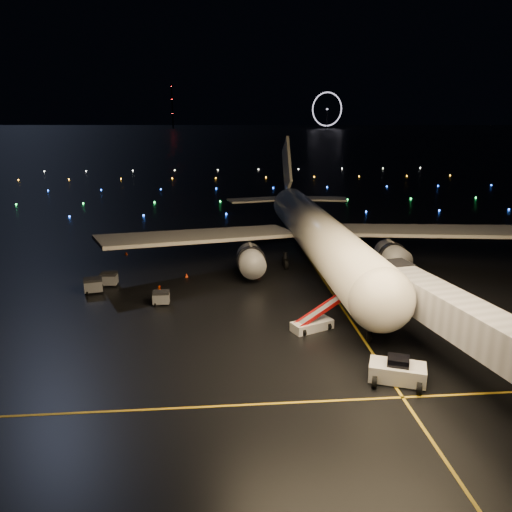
# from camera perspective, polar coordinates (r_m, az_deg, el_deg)

# --- Properties ---
(ground) EXTENTS (2000.00, 2000.00, 0.00)m
(ground) POSITION_cam_1_polar(r_m,az_deg,el_deg) (342.50, -4.70, 12.41)
(ground) COLOR black
(ground) RESTS_ON ground
(lane_centre) EXTENTS (0.25, 80.00, 0.02)m
(lane_centre) POSITION_cam_1_polar(r_m,az_deg,el_deg) (61.97, 8.22, -3.49)
(lane_centre) COLOR gold
(lane_centre) RESTS_ON ground
(lane_cross) EXTENTS (60.00, 0.25, 0.02)m
(lane_cross) POSITION_cam_1_polar(r_m,az_deg,el_deg) (37.98, -9.44, -16.80)
(lane_cross) COLOR gold
(lane_cross) RESTS_ON ground
(airliner) EXTENTS (59.43, 56.54, 16.60)m
(airliner) POSITION_cam_1_polar(r_m,az_deg,el_deg) (69.43, 6.63, 5.75)
(airliner) COLOR beige
(airliner) RESTS_ON ground
(pushback_tug) EXTENTS (4.87, 3.68, 2.07)m
(pushback_tug) POSITION_cam_1_polar(r_m,az_deg,el_deg) (41.83, 15.87, -12.33)
(pushback_tug) COLOR silver
(pushback_tug) RESTS_ON ground
(belt_loader) EXTENTS (6.25, 4.01, 2.96)m
(belt_loader) POSITION_cam_1_polar(r_m,az_deg,el_deg) (49.26, 6.46, -6.79)
(belt_loader) COLOR silver
(belt_loader) RESTS_ON ground
(crew_c) EXTENTS (0.77, 1.18, 1.87)m
(crew_c) POSITION_cam_1_polar(r_m,az_deg,el_deg) (57.45, -10.96, -4.21)
(crew_c) COLOR #FF4803
(crew_c) RESTS_ON ground
(safety_cone_0) EXTENTS (0.45, 0.45, 0.48)m
(safety_cone_0) POSITION_cam_1_polar(r_m,az_deg,el_deg) (64.83, 0.34, -2.23)
(safety_cone_0) COLOR #F93D0E
(safety_cone_0) RESTS_ON ground
(safety_cone_1) EXTENTS (0.58, 0.58, 0.49)m
(safety_cone_1) POSITION_cam_1_polar(r_m,az_deg,el_deg) (71.74, -0.88, -0.43)
(safety_cone_1) COLOR #F93D0E
(safety_cone_1) RESTS_ON ground
(safety_cone_2) EXTENTS (0.59, 0.59, 0.53)m
(safety_cone_2) POSITION_cam_1_polar(r_m,az_deg,el_deg) (65.44, -7.94, -2.19)
(safety_cone_2) COLOR #F93D0E
(safety_cone_2) RESTS_ON ground
(safety_cone_3) EXTENTS (0.54, 0.54, 0.54)m
(safety_cone_3) POSITION_cam_1_polar(r_m,az_deg,el_deg) (77.56, -14.63, 0.32)
(safety_cone_3) COLOR #F93D0E
(safety_cone_3) RESTS_ON ground
(ferris_wheel) EXTENTS (49.33, 16.80, 52.00)m
(ferris_wheel) POSITION_cam_1_polar(r_m,az_deg,el_deg) (781.03, 8.13, 16.13)
(ferris_wheel) COLOR black
(ferris_wheel) RESTS_ON ground
(radio_mast) EXTENTS (1.80, 1.80, 64.00)m
(radio_mast) POSITION_cam_1_polar(r_m,az_deg,el_deg) (784.14, -9.55, 16.51)
(radio_mast) COLOR black
(radio_mast) RESTS_ON ground
(taxiway_lights) EXTENTS (164.00, 92.00, 0.36)m
(taxiway_lights) POSITION_cam_1_polar(r_m,az_deg,el_deg) (149.27, -4.22, 8.05)
(taxiway_lights) COLOR black
(taxiway_lights) RESTS_ON ground
(baggage_cart_0) EXTENTS (1.81, 1.27, 1.54)m
(baggage_cart_0) POSITION_cam_1_polar(r_m,az_deg,el_deg) (56.55, -10.78, -4.71)
(baggage_cart_0) COLOR slate
(baggage_cart_0) RESTS_ON ground
(baggage_cart_1) EXTENTS (2.39, 1.95, 1.78)m
(baggage_cart_1) POSITION_cam_1_polar(r_m,az_deg,el_deg) (62.15, -18.12, -3.22)
(baggage_cart_1) COLOR slate
(baggage_cart_1) RESTS_ON ground
(baggage_cart_2) EXTENTS (2.03, 1.50, 1.65)m
(baggage_cart_2) POSITION_cam_1_polar(r_m,az_deg,el_deg) (64.13, -16.45, -2.55)
(baggage_cart_2) COLOR slate
(baggage_cart_2) RESTS_ON ground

